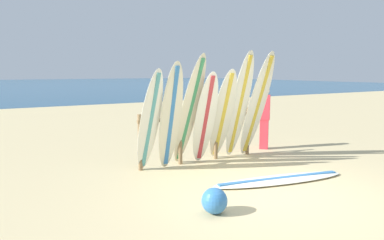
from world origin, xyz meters
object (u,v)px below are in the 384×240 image
(surfboard_rack, at_px, (199,130))
(surfboard_leaning_center, at_px, (205,119))
(surfboard_leaning_center_left, at_px, (189,111))
(surfboard_leaning_left, at_px, (171,117))
(beachgoer_standing, at_px, (265,115))
(surfboard_leaning_center_right, at_px, (223,116))
(surfboard_leaning_far_right, at_px, (257,105))
(surfboard_leaning_far_left, at_px, (150,121))
(surfboard_leaning_right, at_px, (239,106))
(beach_ball, at_px, (214,201))
(surfboard_lying_on_sand, at_px, (280,179))

(surfboard_rack, height_order, surfboard_leaning_center, surfboard_leaning_center)
(surfboard_leaning_center_left, bearing_deg, surfboard_leaning_left, -167.78)
(beachgoer_standing, bearing_deg, surfboard_leaning_center_right, -163.03)
(surfboard_rack, relative_size, surfboard_leaning_far_right, 1.18)
(surfboard_leaning_center, height_order, beachgoer_standing, surfboard_leaning_center)
(surfboard_leaning_far_left, xyz_separation_m, surfboard_leaning_far_right, (2.73, -0.12, 0.20))
(surfboard_leaning_right, relative_size, surfboard_leaning_far_right, 1.00)
(surfboard_leaning_right, bearing_deg, surfboard_rack, 159.43)
(surfboard_leaning_left, bearing_deg, beach_ball, -102.08)
(surfboard_leaning_far_left, bearing_deg, surfboard_leaning_far_right, -2.43)
(surfboard_leaning_left, distance_m, beachgoer_standing, 3.19)
(surfboard_leaning_far_left, distance_m, surfboard_lying_on_sand, 2.79)
(surfboard_leaning_center_right, bearing_deg, surfboard_lying_on_sand, -87.55)
(surfboard_leaning_far_left, height_order, surfboard_leaning_right, surfboard_leaning_right)
(surfboard_lying_on_sand, distance_m, beach_ball, 2.05)
(surfboard_leaning_center_left, distance_m, surfboard_leaning_far_right, 1.79)
(surfboard_lying_on_sand, height_order, beachgoer_standing, beachgoer_standing)
(surfboard_leaning_center_right, distance_m, beachgoer_standing, 1.85)
(surfboard_leaning_center, bearing_deg, surfboard_leaning_left, -179.80)
(surfboard_leaning_center_left, distance_m, surfboard_leaning_right, 1.30)
(surfboard_leaning_center_right, distance_m, surfboard_leaning_far_right, 0.96)
(surfboard_leaning_far_right, bearing_deg, surfboard_leaning_right, 172.95)
(surfboard_leaning_center_left, bearing_deg, surfboard_rack, 33.10)
(surfboard_leaning_center_right, height_order, beachgoer_standing, surfboard_leaning_center_right)
(surfboard_leaning_center_left, xyz_separation_m, surfboard_leaning_center, (0.34, -0.11, -0.18))
(surfboard_leaning_right, height_order, beach_ball, surfboard_leaning_right)
(surfboard_leaning_right, bearing_deg, surfboard_leaning_center, -178.31)
(surfboard_leaning_far_left, height_order, beachgoer_standing, surfboard_leaning_far_left)
(surfboard_leaning_right, height_order, beachgoer_standing, surfboard_leaning_right)
(surfboard_leaning_far_left, bearing_deg, beach_ball, -91.60)
(surfboard_leaning_left, xyz_separation_m, surfboard_leaning_center, (0.85, 0.00, -0.10))
(surfboard_leaning_center_right, bearing_deg, surfboard_leaning_right, -5.23)
(surfboard_leaning_left, xyz_separation_m, surfboard_leaning_center_left, (0.51, 0.11, 0.08))
(surfboard_leaning_center_left, relative_size, surfboard_leaning_center_right, 1.15)
(surfboard_rack, distance_m, surfboard_leaning_far_left, 1.41)
(surfboard_rack, relative_size, surfboard_leaning_right, 1.18)
(surfboard_leaning_far_right, xyz_separation_m, beachgoer_standing, (0.83, 0.64, -0.34))
(surfboard_leaning_left, height_order, surfboard_leaning_center, surfboard_leaning_left)
(surfboard_rack, height_order, surfboard_leaning_far_right, surfboard_leaning_far_right)
(surfboard_leaning_center_right, bearing_deg, beach_ball, -127.70)
(surfboard_rack, xyz_separation_m, surfboard_leaning_left, (-0.91, -0.37, 0.40))
(surfboard_leaning_left, distance_m, surfboard_leaning_center_right, 1.37)
(surfboard_leaning_far_right, height_order, beach_ball, surfboard_leaning_far_right)
(surfboard_leaning_far_left, xyz_separation_m, surfboard_leaning_left, (0.43, -0.09, 0.07))
(surfboard_lying_on_sand, xyz_separation_m, beachgoer_standing, (1.69, 2.32, 0.90))
(surfboard_leaning_center_right, bearing_deg, surfboard_leaning_center, -172.40)
(surfboard_leaning_left, height_order, beach_ball, surfboard_leaning_left)
(surfboard_leaning_far_left, xyz_separation_m, surfboard_leaning_center_left, (0.95, 0.02, 0.16))
(surfboard_leaning_center_left, height_order, surfboard_leaning_right, surfboard_leaning_right)
(surfboard_leaning_center, relative_size, surfboard_lying_on_sand, 0.74)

